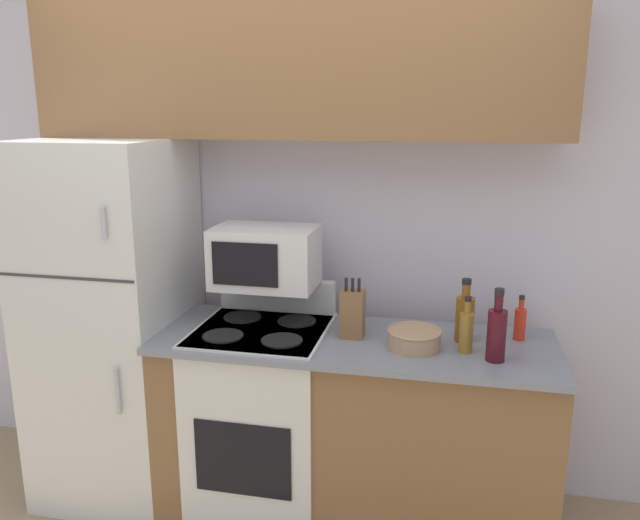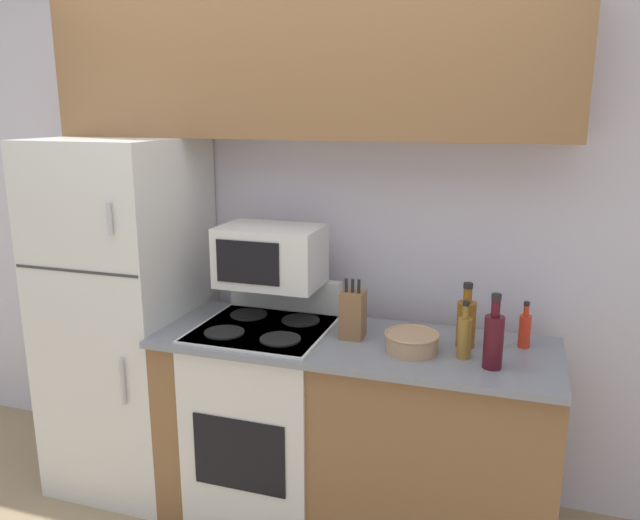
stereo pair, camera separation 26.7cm
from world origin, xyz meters
name	(u,v)px [view 2 (the right image)]	position (x,y,z in m)	size (l,w,h in m)	color
wall_back	(315,236)	(0.00, 0.75, 1.27)	(8.00, 0.05, 2.55)	silver
lower_cabinets	(353,433)	(0.33, 0.29, 0.46)	(1.75, 0.63, 0.92)	brown
refrigerator	(128,315)	(-0.87, 0.36, 0.89)	(0.67, 0.74, 1.77)	silver
upper_cabinets	(301,67)	(0.00, 0.56, 2.09)	(2.42, 0.33, 0.64)	brown
stove	(266,416)	(-0.09, 0.28, 0.48)	(0.60, 0.61, 1.09)	silver
microwave	(271,256)	(-0.11, 0.41, 1.24)	(0.47, 0.32, 0.28)	silver
knife_block	(353,314)	(0.32, 0.30, 1.03)	(0.10, 0.11, 0.27)	brown
bowl	(412,342)	(0.60, 0.22, 0.97)	(0.23, 0.23, 0.08)	tan
bottle_vinegar	(464,336)	(0.81, 0.22, 1.02)	(0.06, 0.06, 0.24)	olive
bottle_whiskey	(466,322)	(0.81, 0.35, 1.03)	(0.08, 0.08, 0.28)	brown
bottle_wine_red	(494,339)	(0.93, 0.15, 1.04)	(0.08, 0.08, 0.30)	#470F19
bottle_hot_sauce	(525,329)	(1.04, 0.42, 1.00)	(0.05, 0.05, 0.20)	red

